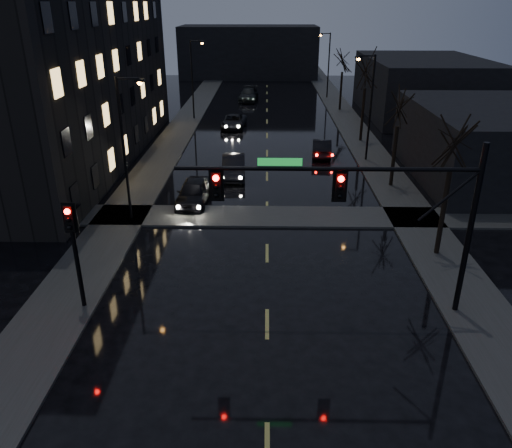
{
  "coord_description": "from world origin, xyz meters",
  "views": [
    {
      "loc": [
        -0.11,
        -8.17,
        11.48
      ],
      "look_at": [
        -0.48,
        10.38,
        3.2
      ],
      "focal_mm": 35.0,
      "sensor_mm": 36.0,
      "label": 1
    }
  ],
  "objects_px": {
    "oncoming_car_a": "(193,192)",
    "oncoming_car_c": "(234,121)",
    "oncoming_car_d": "(249,94)",
    "lead_car": "(322,148)",
    "oncoming_car_b": "(234,166)"
  },
  "relations": [
    {
      "from": "lead_car",
      "to": "oncoming_car_b",
      "type": "bearing_deg",
      "value": 43.44
    },
    {
      "from": "oncoming_car_d",
      "to": "lead_car",
      "type": "xyz_separation_m",
      "value": [
        6.77,
        -24.73,
        -0.09
      ]
    },
    {
      "from": "oncoming_car_c",
      "to": "lead_car",
      "type": "relative_size",
      "value": 1.11
    },
    {
      "from": "oncoming_car_a",
      "to": "oncoming_car_b",
      "type": "relative_size",
      "value": 0.98
    },
    {
      "from": "oncoming_car_a",
      "to": "oncoming_car_c",
      "type": "height_order",
      "value": "oncoming_car_a"
    },
    {
      "from": "oncoming_car_b",
      "to": "oncoming_car_c",
      "type": "distance_m",
      "value": 15.13
    },
    {
      "from": "oncoming_car_a",
      "to": "oncoming_car_b",
      "type": "height_order",
      "value": "oncoming_car_a"
    },
    {
      "from": "oncoming_car_c",
      "to": "lead_car",
      "type": "bearing_deg",
      "value": -46.36
    },
    {
      "from": "oncoming_car_a",
      "to": "oncoming_car_c",
      "type": "distance_m",
      "value": 20.44
    },
    {
      "from": "oncoming_car_a",
      "to": "oncoming_car_d",
      "type": "xyz_separation_m",
      "value": [
        2.2,
        35.44,
        0.02
      ]
    },
    {
      "from": "oncoming_car_c",
      "to": "lead_car",
      "type": "distance_m",
      "value": 12.41
    },
    {
      "from": "oncoming_car_d",
      "to": "lead_car",
      "type": "relative_size",
      "value": 1.28
    },
    {
      "from": "oncoming_car_b",
      "to": "oncoming_car_d",
      "type": "bearing_deg",
      "value": 86.99
    },
    {
      "from": "oncoming_car_a",
      "to": "oncoming_car_c",
      "type": "xyz_separation_m",
      "value": [
        1.23,
        20.41,
        -0.11
      ]
    },
    {
      "from": "oncoming_car_d",
      "to": "lead_car",
      "type": "height_order",
      "value": "oncoming_car_d"
    }
  ]
}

